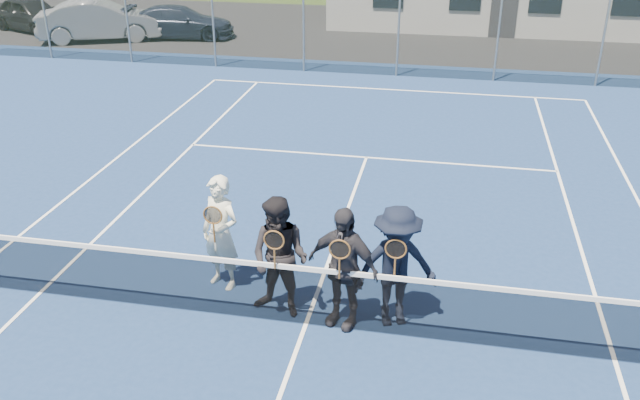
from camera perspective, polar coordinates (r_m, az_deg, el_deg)
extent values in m
plane|color=#2F4418|center=(28.28, 7.71, 13.66)|extent=(220.00, 220.00, 0.00)
cube|color=navy|center=(9.69, -1.19, -10.47)|extent=(30.00, 30.00, 0.02)
cube|color=black|center=(28.80, -0.49, 14.11)|extent=(40.00, 12.00, 0.01)
imported|color=black|center=(30.92, -23.13, 14.20)|extent=(4.27, 3.01, 1.35)
imported|color=gray|center=(28.08, -18.04, 14.17)|extent=(4.85, 3.26, 1.51)
imported|color=#1A2235|center=(27.81, -11.76, 14.46)|extent=(4.43, 2.34, 1.22)
cube|color=white|center=(20.41, 6.01, 9.23)|extent=(10.97, 0.06, 0.01)
cube|color=white|center=(11.17, -22.47, -7.22)|extent=(0.06, 23.77, 0.01)
cube|color=white|center=(9.82, 23.58, -12.29)|extent=(0.06, 23.77, 0.01)
cube|color=white|center=(15.25, 3.94, 3.60)|extent=(8.23, 0.06, 0.01)
cube|color=white|center=(9.68, -1.19, -10.40)|extent=(0.06, 12.80, 0.01)
cube|color=black|center=(9.42, -1.22, -8.16)|extent=(11.60, 0.02, 0.88)
cube|color=white|center=(9.18, -1.24, -5.82)|extent=(11.60, 0.03, 0.07)
cylinder|color=slate|center=(25.55, -22.18, 14.25)|extent=(0.07, 0.07, 3.00)
cylinder|color=slate|center=(24.08, -15.95, 14.53)|extent=(0.07, 0.07, 3.00)
cylinder|color=slate|center=(22.90, -8.99, 14.64)|extent=(0.07, 0.07, 3.00)
cylinder|color=slate|center=(22.07, -1.39, 14.53)|extent=(0.07, 0.07, 3.00)
cylinder|color=slate|center=(21.63, 6.63, 14.15)|extent=(0.07, 0.07, 3.00)
cylinder|color=slate|center=(21.60, 14.80, 13.48)|extent=(0.07, 0.07, 3.00)
cylinder|color=slate|center=(21.98, 22.78, 12.57)|extent=(0.07, 0.07, 3.00)
cube|color=black|center=(21.63, 6.63, 14.15)|extent=(30.00, 0.03, 3.00)
cube|color=#2D2D33|center=(28.08, 15.21, 15.03)|extent=(1.00, 0.06, 2.00)
cube|color=black|center=(28.14, 18.48, 15.69)|extent=(1.20, 0.06, 1.00)
cube|color=black|center=(28.64, 24.61, 14.88)|extent=(1.20, 0.06, 1.00)
imported|color=white|center=(10.19, -8.36, -2.77)|extent=(0.77, 0.65, 1.80)
torus|color=brown|center=(9.77, -9.02, -1.28)|extent=(0.29, 0.02, 0.29)
cylinder|color=black|center=(9.77, -9.02, -1.28)|extent=(0.25, 0.00, 0.25)
cylinder|color=brown|center=(9.90, -8.91, -2.72)|extent=(0.03, 0.03, 0.32)
imported|color=black|center=(9.46, -3.40, -4.90)|extent=(1.01, 0.87, 1.80)
torus|color=brown|center=(9.02, -3.89, -3.39)|extent=(0.29, 0.02, 0.29)
cylinder|color=black|center=(9.02, -3.89, -3.39)|extent=(0.25, 0.00, 0.25)
cylinder|color=brown|center=(9.16, -3.84, -4.92)|extent=(0.03, 0.03, 0.32)
imported|color=#27262B|center=(9.23, 1.92, -5.69)|extent=(1.14, 0.75, 1.80)
torus|color=brown|center=(8.78, 1.67, -4.19)|extent=(0.29, 0.02, 0.29)
cylinder|color=black|center=(8.78, 1.67, -4.19)|extent=(0.25, 0.00, 0.25)
cylinder|color=brown|center=(8.93, 1.65, -5.75)|extent=(0.03, 0.03, 0.32)
imported|color=black|center=(9.30, 6.43, -5.62)|extent=(1.32, 1.03, 1.80)
torus|color=brown|center=(8.85, 6.40, -4.13)|extent=(0.29, 0.02, 0.29)
cylinder|color=black|center=(8.85, 6.40, -4.13)|extent=(0.25, 0.00, 0.25)
cylinder|color=brown|center=(8.99, 6.32, -5.68)|extent=(0.03, 0.03, 0.32)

